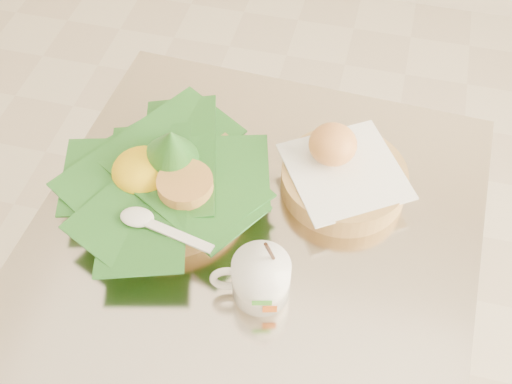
% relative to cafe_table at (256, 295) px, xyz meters
% --- Properties ---
extents(cafe_table, '(0.73, 0.73, 0.75)m').
position_rel_cafe_table_xyz_m(cafe_table, '(0.00, 0.00, 0.00)').
color(cafe_table, gray).
rests_on(cafe_table, floor).
extents(rice_basket, '(0.33, 0.33, 0.17)m').
position_rel_cafe_table_xyz_m(rice_basket, '(-0.16, 0.03, 0.27)').
color(rice_basket, tan).
rests_on(rice_basket, cafe_table).
extents(bread_basket, '(0.24, 0.24, 0.11)m').
position_rel_cafe_table_xyz_m(bread_basket, '(0.12, 0.12, 0.25)').
color(bread_basket, tan).
rests_on(bread_basket, cafe_table).
extents(coffee_mug, '(0.12, 0.09, 0.15)m').
position_rel_cafe_table_xyz_m(coffee_mug, '(0.03, -0.11, 0.26)').
color(coffee_mug, white).
rests_on(coffee_mug, cafe_table).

